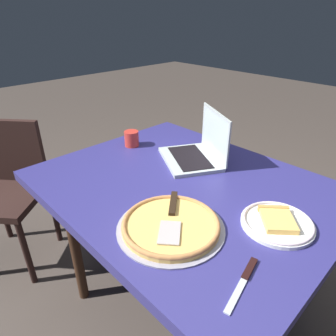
{
  "coord_description": "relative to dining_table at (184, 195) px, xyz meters",
  "views": [
    {
      "loc": [
        -0.75,
        0.83,
        1.4
      ],
      "look_at": [
        0.05,
        0.05,
        0.81
      ],
      "focal_mm": 31.68,
      "sensor_mm": 36.0,
      "label": 1
    }
  ],
  "objects": [
    {
      "name": "table_knife",
      "position": [
        -0.48,
        0.26,
        0.07
      ],
      "size": [
        0.07,
        0.21,
        0.01
      ],
      "color": "silver",
      "rests_on": "dining_table"
    },
    {
      "name": "pizza_tray",
      "position": [
        -0.18,
        0.26,
        0.08
      ],
      "size": [
        0.37,
        0.37,
        0.03
      ],
      "color": "#9996A8",
      "rests_on": "dining_table"
    },
    {
      "name": "dining_table",
      "position": [
        0.0,
        0.0,
        0.0
      ],
      "size": [
        1.26,
        1.0,
        0.73
      ],
      "color": "navy",
      "rests_on": "ground_plane"
    },
    {
      "name": "pizza_plate",
      "position": [
        -0.42,
        -0.02,
        0.08
      ],
      "size": [
        0.25,
        0.25,
        0.04
      ],
      "color": "white",
      "rests_on": "dining_table"
    },
    {
      "name": "ground_plane",
      "position": [
        0.0,
        0.0,
        -0.67
      ],
      "size": [
        12.0,
        12.0,
        0.0
      ],
      "primitive_type": "plane",
      "color": "#483E37"
    },
    {
      "name": "drink_cup",
      "position": [
        0.48,
        -0.09,
        0.11
      ],
      "size": [
        0.08,
        0.08,
        0.08
      ],
      "color": "red",
      "rests_on": "dining_table"
    },
    {
      "name": "laptop",
      "position": [
        0.11,
        -0.21,
        0.11
      ],
      "size": [
        0.4,
        0.38,
        0.25
      ],
      "color": "#AEBAB5",
      "rests_on": "dining_table"
    },
    {
      "name": "chair_near",
      "position": [
        0.97,
        0.47,
        -0.17
      ],
      "size": [
        0.56,
        0.56,
        0.86
      ],
      "color": "black",
      "rests_on": "ground_plane"
    }
  ]
}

